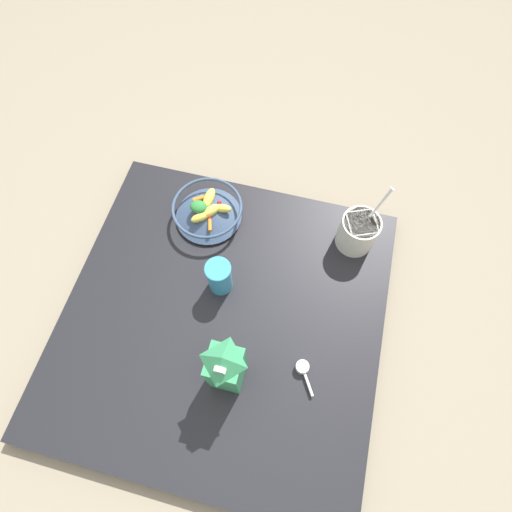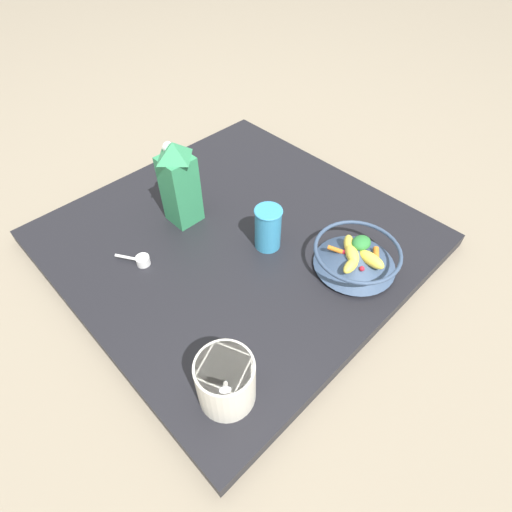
{
  "view_description": "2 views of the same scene",
  "coord_description": "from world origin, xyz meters",
  "px_view_note": "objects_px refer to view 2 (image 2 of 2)",
  "views": [
    {
      "loc": [
        0.18,
        -0.29,
        1.17
      ],
      "look_at": [
        0.06,
        0.17,
        0.13
      ],
      "focal_mm": 28.0,
      "sensor_mm": 36.0,
      "label": 1
    },
    {
      "loc": [
        0.53,
        0.63,
        0.83
      ],
      "look_at": [
        0.09,
        0.17,
        0.14
      ],
      "focal_mm": 28.0,
      "sensor_mm": 36.0,
      "label": 2
    }
  ],
  "objects_px": {
    "fruit_bowl": "(356,256)",
    "drinking_cup": "(268,227)",
    "yogurt_tub": "(226,380)",
    "milk_carton": "(179,183)"
  },
  "relations": [
    {
      "from": "fruit_bowl",
      "to": "drinking_cup",
      "type": "height_order",
      "value": "drinking_cup"
    },
    {
      "from": "yogurt_tub",
      "to": "drinking_cup",
      "type": "height_order",
      "value": "yogurt_tub"
    },
    {
      "from": "milk_carton",
      "to": "drinking_cup",
      "type": "bearing_deg",
      "value": 111.04
    },
    {
      "from": "fruit_bowl",
      "to": "yogurt_tub",
      "type": "height_order",
      "value": "yogurt_tub"
    },
    {
      "from": "fruit_bowl",
      "to": "milk_carton",
      "type": "relative_size",
      "value": 0.88
    },
    {
      "from": "milk_carton",
      "to": "yogurt_tub",
      "type": "bearing_deg",
      "value": 61.38
    },
    {
      "from": "yogurt_tub",
      "to": "drinking_cup",
      "type": "xyz_separation_m",
      "value": [
        -0.36,
        -0.24,
        -0.0
      ]
    },
    {
      "from": "fruit_bowl",
      "to": "yogurt_tub",
      "type": "distance_m",
      "value": 0.47
    },
    {
      "from": "milk_carton",
      "to": "yogurt_tub",
      "type": "relative_size",
      "value": 1.16
    },
    {
      "from": "milk_carton",
      "to": "yogurt_tub",
      "type": "xyz_separation_m",
      "value": [
        0.27,
        0.49,
        -0.06
      ]
    }
  ]
}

